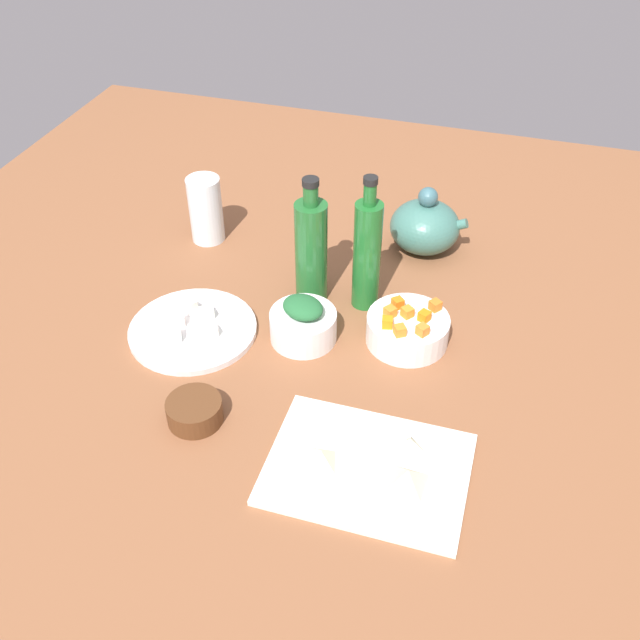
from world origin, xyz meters
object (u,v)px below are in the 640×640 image
object	(u,v)px
cutting_board	(367,469)
bottle_1	(311,250)
bowl_greens	(303,326)
teapot	(425,226)
bowl_small_side	(195,411)
plate_tofu	(193,330)
bowl_carrots	(407,330)
bottle_0	(367,253)
drinking_glass_0	(206,210)

from	to	relation	value
cutting_board	bottle_1	size ratio (longest dim) A/B	1.16
bowl_greens	cutting_board	bearing A→B (deg)	-54.73
teapot	bowl_small_side	bearing A→B (deg)	-113.91
plate_tofu	bowl_small_side	xyz separation A→B (cm)	(9.32, -19.51, 1.35)
cutting_board	teapot	size ratio (longest dim) A/B	1.85
cutting_board	plate_tofu	xyz separation A→B (cm)	(-38.20, 21.66, 0.10)
bowl_carrots	bowl_small_side	world-z (taller)	bowl_carrots
cutting_board	bottle_0	xyz separation A→B (cm)	(-10.24, 39.23, 11.05)
plate_tofu	bottle_1	world-z (taller)	bottle_1
plate_tofu	cutting_board	bearing A→B (deg)	-29.56
bowl_greens	drinking_glass_0	distance (cm)	39.15
bottle_1	bowl_small_side	bearing A→B (deg)	-103.02
bowl_carrots	bowl_small_side	bearing A→B (deg)	-135.00
cutting_board	bottle_1	world-z (taller)	bottle_1
plate_tofu	teapot	distance (cm)	52.89
teapot	bottle_1	bearing A→B (deg)	-127.97
bowl_greens	bowl_carrots	xyz separation A→B (cm)	(18.05, 4.77, -0.23)
teapot	bottle_0	world-z (taller)	bottle_0
plate_tofu	bowl_carrots	xyz separation A→B (cm)	(37.89, 9.06, 2.00)
bowl_small_side	bottle_0	distance (cm)	42.59
bowl_small_side	bottle_0	size ratio (longest dim) A/B	0.33
bowl_greens	plate_tofu	bearing A→B (deg)	-167.80
teapot	bottle_1	distance (cm)	29.19
bowl_small_side	teapot	distance (cm)	64.19
bowl_small_side	bottle_0	bearing A→B (deg)	63.31
bowl_carrots	bottle_1	bearing A→B (deg)	159.97
bowl_small_side	bottle_0	xyz separation A→B (cm)	(18.64, 37.08, 9.60)
plate_tofu	bottle_0	bearing A→B (deg)	32.14
cutting_board	drinking_glass_0	distance (cm)	70.48
cutting_board	plate_tofu	size ratio (longest dim) A/B	1.28
teapot	drinking_glass_0	bearing A→B (deg)	-168.12
bowl_greens	bowl_carrots	size ratio (longest dim) A/B	0.81
teapot	bottle_0	distance (cm)	23.49
teapot	drinking_glass_0	xyz separation A→B (cm)	(-45.00, -9.47, 1.56)
cutting_board	bottle_0	world-z (taller)	bottle_0
bowl_greens	bottle_0	bearing A→B (deg)	58.56
bowl_small_side	drinking_glass_0	distance (cm)	52.93
drinking_glass_0	bottle_0	bearing A→B (deg)	-17.73
bowl_greens	bottle_1	xyz separation A→B (cm)	(-2.20, 12.15, 8.10)
bowl_carrots	drinking_glass_0	world-z (taller)	drinking_glass_0
bowl_carrots	teapot	world-z (taller)	teapot
drinking_glass_0	cutting_board	bearing A→B (deg)	-46.94
bottle_1	bowl_carrots	bearing A→B (deg)	-20.03
cutting_board	bowl_greens	world-z (taller)	bowl_greens
bowl_carrots	bowl_small_side	xyz separation A→B (cm)	(-28.57, -28.57, -0.66)
cutting_board	bottle_1	distance (cm)	44.54
cutting_board	drinking_glass_0	xyz separation A→B (cm)	(-47.90, 51.27, 6.67)
teapot	bottle_1	xyz separation A→B (cm)	(-17.66, -22.63, 5.33)
bowl_greens	bowl_carrots	world-z (taller)	bowl_greens
bowl_greens	bottle_0	world-z (taller)	bottle_0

